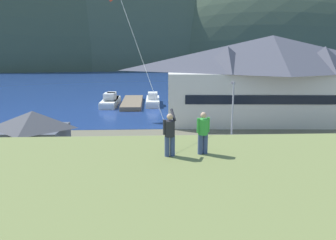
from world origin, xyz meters
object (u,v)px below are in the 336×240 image
Objects in this scene: storage_shed_waterside at (196,107)px; parked_car_lone_by_shed at (287,151)px; parked_car_front_row_end at (220,155)px; parked_car_mid_row_near at (302,172)px; harbor_lodge at (271,76)px; person_companion at (203,132)px; moored_boat_wharfside at (110,101)px; parked_car_back_row_right at (193,182)px; person_kite_flyer at (170,133)px; wharf_dock at (132,103)px; parked_car_front_row_silver at (123,183)px; storage_shed_near_lot at (34,135)px; parked_car_front_row_red at (45,177)px; parking_light_pole at (232,110)px; moored_boat_outer_mooring at (153,101)px; moored_boat_inner_slip at (112,101)px.

storage_shed_waterside is 1.26× the size of parked_car_lone_by_shed.
parked_car_mid_row_near is at bearing -36.52° from parked_car_front_row_end.
harbor_lodge is 33.21m from person_companion.
moored_boat_wharfside is at bearing 124.98° from parked_car_lone_by_shed.
moored_boat_wharfside is 1.76× the size of parked_car_back_row_right.
storage_shed_waterside is 2.88× the size of person_kite_flyer.
parked_car_mid_row_near is at bearing -74.90° from storage_shed_waterside.
parked_car_lone_by_shed is (15.27, -27.53, 0.71)m from wharf_dock.
parked_car_front_row_silver is at bearing -128.41° from harbor_lodge.
wharf_dock is at bearing 119.01° from parked_car_lone_by_shed.
parked_car_mid_row_near is at bearing -16.47° from storage_shed_near_lot.
storage_shed_waterside is 1.23× the size of parked_car_front_row_red.
parked_car_front_row_end is 6.25m from parking_light_pole.
parked_car_lone_by_shed is (11.84, -27.32, 0.34)m from moored_boat_outer_mooring.
moored_boat_inner_slip is 3.36× the size of person_kite_flyer.
parked_car_front_row_red is at bearing -163.48° from parked_car_front_row_end.
person_kite_flyer is (-11.04, -14.79, 5.91)m from parked_car_lone_by_shed.
parked_car_front_row_end is (-9.77, -16.79, -4.84)m from harbor_lodge.
storage_shed_waterside is 22.63m from parked_car_front_row_silver.
moored_boat_inner_slip is at bearing 105.66° from parked_car_back_row_right.
person_kite_flyer is at bearing -79.43° from moored_boat_wharfside.
storage_shed_waterside is 30.57m from person_kite_flyer.
storage_shed_waterside is 0.86× the size of moored_boat_inner_slip.
parked_car_lone_by_shed is 2.28× the size of person_kite_flyer.
parked_car_front_row_silver is at bearing -13.56° from parked_car_front_row_red.
moored_boat_inner_slip is 35.26m from parked_car_back_row_right.
storage_shed_near_lot is at bearing 171.44° from parked_car_front_row_end.
storage_shed_near_lot is 1.34× the size of parked_car_front_row_red.
parking_light_pole is at bearing 30.53° from parked_car_front_row_red.
parked_car_front_row_silver and parked_car_lone_by_shed have the same top height.
parking_light_pole is (14.84, -22.72, 3.16)m from moored_boat_wharfside.
parked_car_front_row_silver is (-17.52, -22.10, -4.84)m from harbor_lodge.
parked_car_front_row_red is at bearing -91.12° from moored_boat_wharfside.
storage_shed_near_lot is 27.07m from wharf_dock.
parked_car_back_row_right is at bearing -30.47° from storage_shed_near_lot.
storage_shed_waterside reaches higher than parked_car_lone_by_shed.
person_companion is (9.14, -41.48, 6.24)m from moored_boat_wharfside.
storage_shed_waterside reaches higher than wharf_dock.
parked_car_front_row_end is 0.66× the size of parking_light_pole.
harbor_lodge reaches higher than parked_car_front_row_red.
moored_boat_wharfside is 32.84m from parked_car_lone_by_shed.
parked_car_front_row_red is (-13.35, -3.96, 0.00)m from parked_car_front_row_end.
storage_shed_near_lot is at bearing 137.43° from parked_car_front_row_silver.
moored_boat_wharfside is at bearing 153.76° from harbor_lodge.
parking_light_pole is 3.73× the size of person_companion.
parked_car_mid_row_near is (13.03, 1.40, 0.00)m from parked_car_front_row_silver.
parked_car_lone_by_shed is 11.04m from parked_car_back_row_right.
person_kite_flyer is at bearing -110.41° from parking_light_pole.
person_companion is at bearing -63.36° from parked_car_front_row_silver.
wharf_dock is at bearing 100.39° from parked_car_back_row_right.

